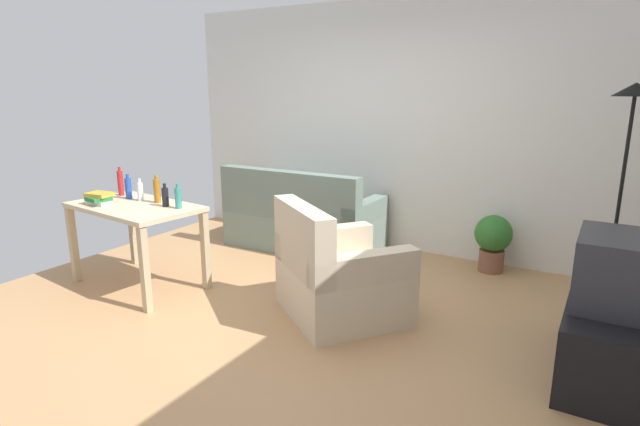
{
  "coord_description": "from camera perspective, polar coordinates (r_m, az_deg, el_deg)",
  "views": [
    {
      "loc": [
        2.18,
        -3.03,
        1.77
      ],
      "look_at": [
        0.1,
        0.5,
        0.75
      ],
      "focal_mm": 28.26,
      "sensor_mm": 36.0,
      "label": 1
    }
  ],
  "objects": [
    {
      "name": "wall_rear",
      "position": [
        5.68,
        7.98,
        9.59
      ],
      "size": [
        5.2,
        0.1,
        2.7
      ],
      "primitive_type": "cube",
      "color": "silver",
      "rests_on": "ground_plane"
    },
    {
      "name": "bottle_tall",
      "position": [
        4.49,
        -15.77,
        1.68
      ],
      "size": [
        0.06,
        0.06,
        0.22
      ],
      "color": "teal",
      "rests_on": "desk"
    },
    {
      "name": "tv_stand",
      "position": [
        3.7,
        29.32,
        -12.35
      ],
      "size": [
        0.44,
        1.1,
        0.48
      ],
      "rotation": [
        0.0,
        0.0,
        1.57
      ],
      "color": "black",
      "rests_on": "ground_plane"
    },
    {
      "name": "bottle_amber",
      "position": [
        4.77,
        -17.98,
        2.43
      ],
      "size": [
        0.06,
        0.06,
        0.25
      ],
      "color": "#9E6019",
      "rests_on": "desk"
    },
    {
      "name": "bottle_blue",
      "position": [
        5.04,
        -20.88,
        2.66
      ],
      "size": [
        0.06,
        0.06,
        0.23
      ],
      "color": "#2347A3",
      "rests_on": "desk"
    },
    {
      "name": "bottle_clear",
      "position": [
        4.92,
        -19.69,
        2.34
      ],
      "size": [
        0.05,
        0.05,
        0.21
      ],
      "color": "silver",
      "rests_on": "desk"
    },
    {
      "name": "ground_plane",
      "position": [
        4.14,
        -4.82,
        -11.56
      ],
      "size": [
        5.2,
        4.4,
        0.02
      ],
      "primitive_type": "cube",
      "color": "tan"
    },
    {
      "name": "book_stack",
      "position": [
        4.89,
        -23.75,
        1.53
      ],
      "size": [
        0.24,
        0.21,
        0.1
      ],
      "color": "beige",
      "rests_on": "desk"
    },
    {
      "name": "torchiere_lamp",
      "position": [
        4.49,
        31.58,
        7.38
      ],
      "size": [
        0.32,
        0.32,
        1.81
      ],
      "color": "black",
      "rests_on": "ground_plane"
    },
    {
      "name": "couch",
      "position": [
        5.68,
        -2.09,
        -0.97
      ],
      "size": [
        1.7,
        0.84,
        0.92
      ],
      "rotation": [
        0.0,
        0.0,
        3.14
      ],
      "color": "slate",
      "rests_on": "ground_plane"
    },
    {
      "name": "bottle_dark",
      "position": [
        4.6,
        -17.12,
        1.78
      ],
      "size": [
        0.06,
        0.06,
        0.2
      ],
      "color": "black",
      "rests_on": "desk"
    },
    {
      "name": "armchair",
      "position": [
        4.01,
        1.86,
        -7.23
      ],
      "size": [
        1.22,
        1.21,
        0.92
      ],
      "rotation": [
        0.0,
        0.0,
        2.5
      ],
      "color": "beige",
      "rests_on": "ground_plane"
    },
    {
      "name": "tv",
      "position": [
        3.53,
        30.26,
        -5.6
      ],
      "size": [
        0.41,
        0.6,
        0.44
      ],
      "rotation": [
        0.0,
        0.0,
        1.57
      ],
      "color": "#2D2D33",
      "rests_on": "tv_stand"
    },
    {
      "name": "potted_plant",
      "position": [
        5.22,
        18.99,
        -2.83
      ],
      "size": [
        0.36,
        0.36,
        0.57
      ],
      "color": "brown",
      "rests_on": "ground_plane"
    },
    {
      "name": "bottle_red",
      "position": [
        5.22,
        -21.66,
        3.21
      ],
      "size": [
        0.05,
        0.05,
        0.28
      ],
      "color": "#AD2323",
      "rests_on": "desk"
    },
    {
      "name": "desk",
      "position": [
        4.81,
        -20.19,
        -0.37
      ],
      "size": [
        1.27,
        0.83,
        0.76
      ],
      "rotation": [
        0.0,
        0.0,
        -0.11
      ],
      "color": "#C6B28E",
      "rests_on": "ground_plane"
    }
  ]
}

